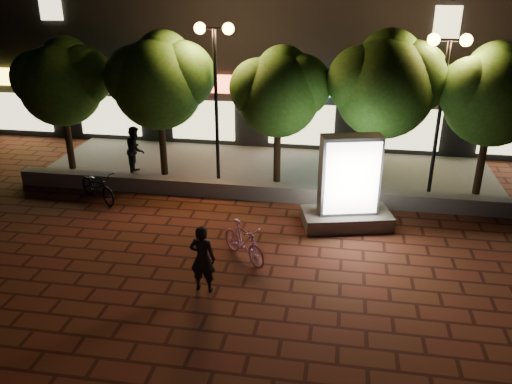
% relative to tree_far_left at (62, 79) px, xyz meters
% --- Properties ---
extents(ground, '(80.00, 80.00, 0.00)m').
position_rel_tree_far_left_xyz_m(ground, '(6.95, -5.46, -3.29)').
color(ground, '#54241A').
rests_on(ground, ground).
extents(retaining_wall, '(16.00, 0.45, 0.50)m').
position_rel_tree_far_left_xyz_m(retaining_wall, '(6.95, -1.46, -3.04)').
color(retaining_wall, '#65615D').
rests_on(retaining_wall, ground).
extents(sidewalk, '(16.00, 5.00, 0.08)m').
position_rel_tree_far_left_xyz_m(sidewalk, '(6.95, 1.04, -3.25)').
color(sidewalk, '#65615D').
rests_on(sidewalk, ground).
extents(building_block, '(28.00, 8.12, 11.30)m').
position_rel_tree_far_left_xyz_m(building_block, '(6.94, 7.53, 1.70)').
color(building_block, black).
rests_on(building_block, ground).
extents(tree_far_left, '(3.36, 2.80, 4.63)m').
position_rel_tree_far_left_xyz_m(tree_far_left, '(0.00, 0.00, 0.00)').
color(tree_far_left, black).
rests_on(tree_far_left, sidewalk).
extents(tree_left, '(3.60, 3.00, 4.89)m').
position_rel_tree_far_left_xyz_m(tree_left, '(3.50, 0.00, 0.15)').
color(tree_left, black).
rests_on(tree_left, sidewalk).
extents(tree_mid, '(3.24, 2.70, 4.50)m').
position_rel_tree_far_left_xyz_m(tree_mid, '(7.50, -0.00, -0.08)').
color(tree_mid, black).
rests_on(tree_mid, sidewalk).
extents(tree_right, '(3.72, 3.10, 5.07)m').
position_rel_tree_far_left_xyz_m(tree_right, '(10.80, 0.00, 0.27)').
color(tree_right, black).
rests_on(tree_right, sidewalk).
extents(tree_far_right, '(3.48, 2.90, 4.76)m').
position_rel_tree_far_left_xyz_m(tree_far_right, '(14.00, 0.00, 0.08)').
color(tree_far_right, black).
rests_on(tree_far_right, sidewalk).
extents(street_lamp_left, '(1.26, 0.36, 5.18)m').
position_rel_tree_far_left_xyz_m(street_lamp_left, '(5.45, -0.26, 0.74)').
color(street_lamp_left, black).
rests_on(street_lamp_left, sidewalk).
extents(street_lamp_right, '(1.26, 0.36, 4.98)m').
position_rel_tree_far_left_xyz_m(street_lamp_right, '(12.45, -0.26, 0.60)').
color(street_lamp_right, black).
rests_on(street_lamp_right, sidewalk).
extents(ad_kiosk, '(2.69, 1.80, 2.67)m').
position_rel_tree_far_left_xyz_m(ad_kiosk, '(9.82, -2.93, -2.21)').
color(ad_kiosk, '#65615D').
rests_on(ad_kiosk, ground).
extents(scooter_pink, '(1.54, 1.49, 1.00)m').
position_rel_tree_far_left_xyz_m(scooter_pink, '(7.30, -5.31, -2.79)').
color(scooter_pink, '#F096D3').
rests_on(scooter_pink, ground).
extents(rider, '(0.62, 0.43, 1.62)m').
position_rel_tree_far_left_xyz_m(rider, '(6.65, -6.79, -2.48)').
color(rider, black).
rests_on(rider, ground).
extents(scooter_parked, '(1.92, 1.62, 0.99)m').
position_rel_tree_far_left_xyz_m(scooter_parked, '(2.09, -2.46, -2.80)').
color(scooter_parked, black).
rests_on(scooter_parked, ground).
extents(pedestrian, '(0.81, 0.94, 1.68)m').
position_rel_tree_far_left_xyz_m(pedestrian, '(2.42, -0.04, -2.37)').
color(pedestrian, black).
rests_on(pedestrian, sidewalk).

